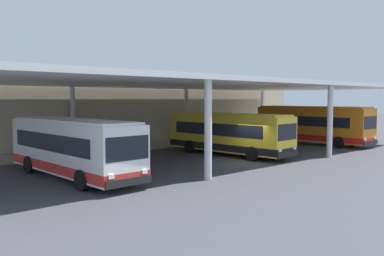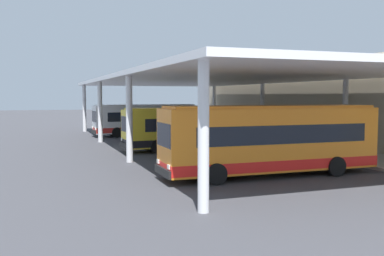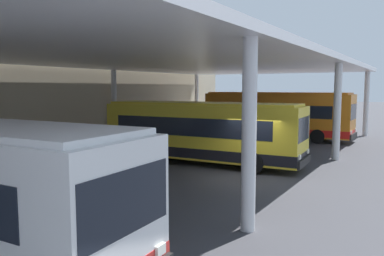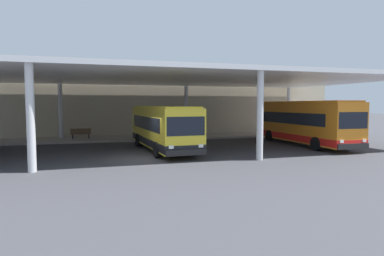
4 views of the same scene
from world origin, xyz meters
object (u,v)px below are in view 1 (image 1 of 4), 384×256
(bench_waiting, at_px, (103,143))
(bus_middle_bay, at_px, (312,124))
(bus_nearest_bay, at_px, (72,147))
(bus_second_bay, at_px, (228,133))

(bench_waiting, bearing_deg, bus_middle_bay, -26.09)
(bus_nearest_bay, bearing_deg, bus_middle_bay, 1.08)
(bus_second_bay, relative_size, bench_waiting, 5.92)
(bus_second_bay, xyz_separation_m, bench_waiting, (-5.86, 8.51, -0.99))
(bus_nearest_bay, distance_m, bench_waiting, 11.40)
(bus_second_bay, bearing_deg, bench_waiting, 124.56)
(bus_nearest_bay, xyz_separation_m, bus_middle_bay, (24.39, 0.46, 0.19))
(bus_nearest_bay, xyz_separation_m, bus_second_bay, (12.76, 0.51, 0.00))
(bus_middle_bay, xyz_separation_m, bench_waiting, (-17.49, 8.56, -1.18))
(bus_nearest_bay, distance_m, bus_second_bay, 12.77)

